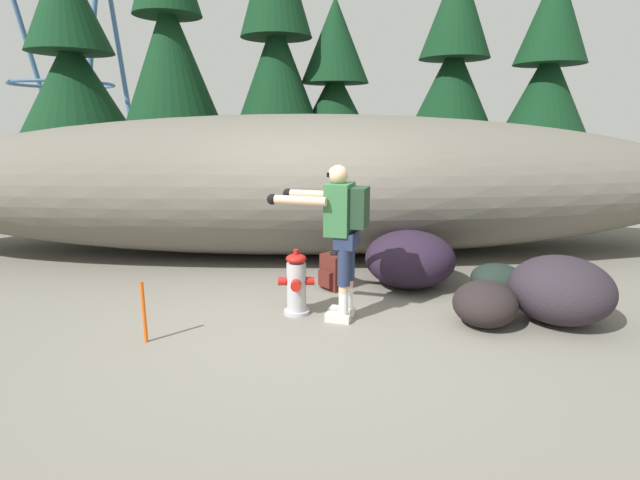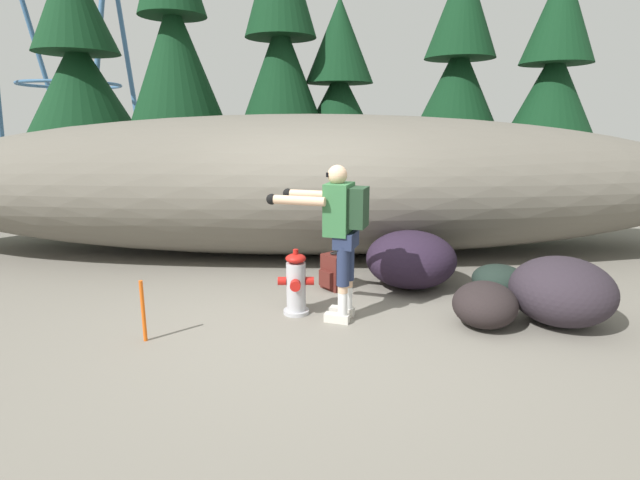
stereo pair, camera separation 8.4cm
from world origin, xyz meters
name	(u,v)px [view 1 (the left image)]	position (x,y,z in m)	size (l,w,h in m)	color
ground_plane	(307,324)	(0.00, 0.00, -0.02)	(56.00, 56.00, 0.04)	slate
dirt_embankment	(307,184)	(0.00, 3.02, 1.08)	(12.98, 3.20, 2.16)	#666056
fire_hydrant	(296,285)	(-0.11, 0.25, 0.33)	(0.39, 0.33, 0.72)	#B2B2B7
utility_worker	(340,224)	(0.34, 0.10, 1.03)	(1.04, 0.69, 1.62)	beige
spare_backpack	(333,272)	(0.32, 1.06, 0.22)	(0.36, 0.36, 0.47)	#511E19
boulder_large	(410,259)	(1.30, 1.17, 0.35)	(1.15, 1.13, 0.71)	black
boulder_mid	(561,290)	(2.62, -0.04, 0.35)	(1.04, 1.00, 0.70)	#2C252D
boulder_small	(498,279)	(2.31, 0.84, 0.18)	(0.66, 0.63, 0.37)	black
boulder_outlier	(485,304)	(1.82, -0.11, 0.23)	(0.65, 0.70, 0.46)	black
pine_tree_far_left	(73,70)	(-5.46, 7.39, 3.22)	(2.99, 2.99, 5.87)	#47331E
pine_tree_left	(169,37)	(-2.89, 6.30, 3.78)	(2.20, 2.20, 6.61)	#47331E
pine_tree_center	(277,59)	(-0.66, 6.60, 3.39)	(2.39, 2.39, 6.38)	#47331E
pine_tree_right	(335,98)	(0.63, 6.90, 2.59)	(2.37, 2.37, 4.75)	#47331E
pine_tree_far_right	(453,76)	(3.84, 8.73, 3.23)	(2.82, 2.82, 6.15)	#47331E
pine_tree_ridge_end	(547,81)	(5.80, 7.53, 3.01)	(2.59, 2.59, 5.67)	#47331E
survey_stake	(144,312)	(-1.52, -0.44, 0.30)	(0.04, 0.04, 0.60)	#E55914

